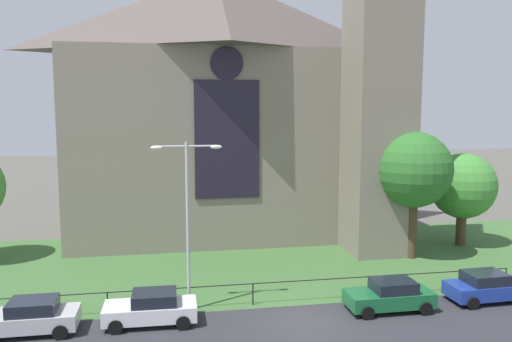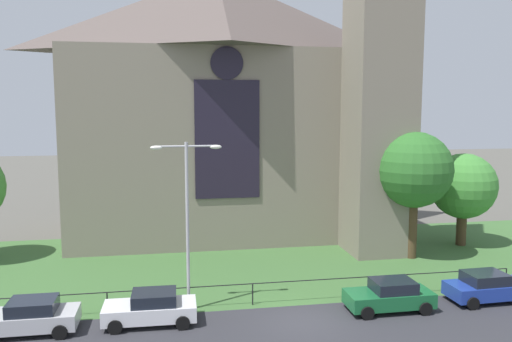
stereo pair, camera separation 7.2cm
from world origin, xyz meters
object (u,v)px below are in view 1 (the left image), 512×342
Objects in this scene: church_building at (228,102)px; parked_car_white at (151,308)px; tree_right_near at (414,170)px; parked_car_blue at (487,287)px; streetlamp_near at (187,205)px; parked_car_silver at (30,317)px; tree_right_far at (463,186)px; parked_car_green at (390,295)px.

church_building is 20.33m from parked_car_white.
tree_right_near is 1.96× the size of parked_car_blue.
church_building is 16.93m from streetlamp_near.
parked_car_silver and parked_car_blue have the same top height.
church_building is 22.57m from parked_car_blue.
parked_car_white is (-1.78, -1.34, -4.51)m from streetlamp_near.
tree_right_far is (15.99, -6.84, -6.00)m from church_building.
tree_right_far is 5.80m from tree_right_near.
parked_car_white is (-21.74, -10.18, -3.52)m from tree_right_far.
tree_right_far reaches higher than parked_car_blue.
tree_right_near is at bearing -122.62° from parked_car_green.
tree_right_near reaches higher than parked_car_green.
church_building is 3.15× the size of streetlamp_near.
parked_car_green is at bearing -134.13° from tree_right_far.
parked_car_green is (-5.23, -8.20, -5.06)m from tree_right_near.
parked_car_blue is (15.13, -1.48, -4.51)m from streetlamp_near.
parked_car_green is (16.70, -0.34, 0.00)m from parked_car_silver.
tree_right_far is 1.58× the size of parked_car_green.
tree_right_far is at bearing 63.21° from parked_car_blue.
streetlamp_near is at bearing -168.18° from parked_car_silver.
streetlamp_near is 1.96× the size of parked_car_green.
parked_car_green is (5.71, -17.43, -9.53)m from church_building.
tree_right_near is (10.94, -9.23, -4.46)m from church_building.
church_building is 14.99m from tree_right_near.
parked_car_blue is at bearing -56.95° from church_building.
church_building reaches higher than tree_right_far.
tree_right_near reaches higher than tree_right_far.
parked_car_blue is (5.44, 0.28, 0.00)m from parked_car_green.
tree_right_far reaches higher than parked_car_white.
parked_car_silver and parked_car_green have the same top height.
tree_right_far is at bearing -158.81° from parked_car_silver.
tree_right_near is 1.98× the size of parked_car_green.
tree_right_near is 1.98× the size of parked_car_silver.
parked_car_silver is (-26.98, -10.26, -3.52)m from tree_right_far.
parked_car_white is at bearing -2.19° from parked_car_green.
church_building is 22.45m from parked_car_silver.
tree_right_near is 19.10m from parked_car_white.
parked_car_green is at bearing -10.27° from streetlamp_near.
tree_right_far is 0.80× the size of streetlamp_near.
parked_car_silver is at bearing -168.56° from streetlamp_near.
parked_car_white and parked_car_green have the same top height.
tree_right_far is 1.56× the size of parked_car_blue.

